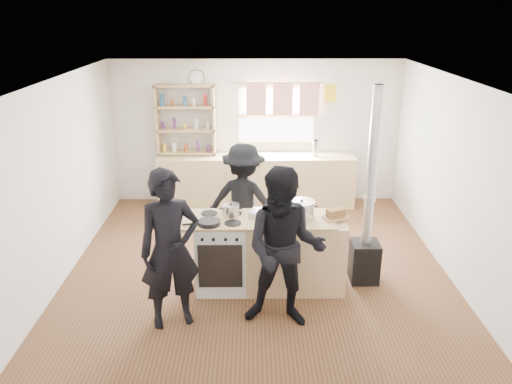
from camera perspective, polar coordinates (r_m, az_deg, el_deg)
ground at (r=6.90m, az=0.19°, el=-8.34°), size 5.00×5.00×0.01m
back_counter at (r=8.75m, az=0.02°, el=1.31°), size 3.40×0.55×0.90m
shelving_unit at (r=8.65m, az=-8.04°, el=8.20°), size 1.00×0.28×1.20m
thermos at (r=8.64m, az=6.80°, el=4.99°), size 0.10×0.10×0.27m
cooking_island at (r=6.19m, az=1.60°, el=-6.96°), size 1.97×0.64×0.93m
skillet_greens at (r=5.84m, az=-5.38°, el=-3.46°), size 0.31×0.31×0.05m
roast_tray at (r=6.03m, az=1.04°, el=-2.48°), size 0.42×0.33×0.06m
stockpot_stove at (r=6.03m, az=-2.89°, el=-2.10°), size 0.21×0.21×0.17m
stockpot_counter at (r=6.00m, az=5.24°, el=-1.97°), size 0.32×0.32×0.23m
bread_board at (r=6.05m, az=9.11°, el=-2.53°), size 0.34×0.29×0.12m
flue_heater at (r=6.40m, az=12.51°, el=-4.73°), size 0.35×0.35×2.50m
person_near_left at (r=5.40m, az=-9.80°, el=-6.53°), size 0.76×0.63×1.79m
person_near_right at (r=5.32m, az=3.29°, el=-6.55°), size 0.98×0.81×1.81m
person_far at (r=6.87m, az=-1.40°, el=-1.00°), size 1.16×0.85×1.61m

